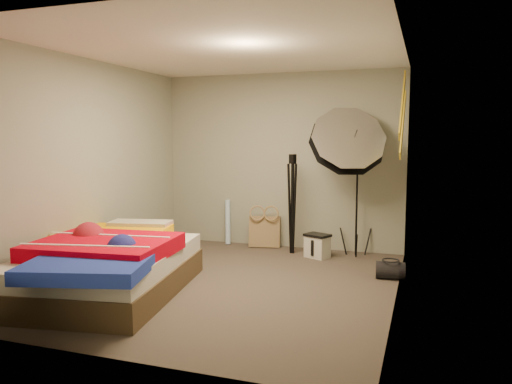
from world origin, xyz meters
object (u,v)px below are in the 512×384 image
at_px(camera_case, 317,247).
at_px(photo_umbrella, 347,144).
at_px(camera_tripod, 292,197).
at_px(duffel_bag, 390,270).
at_px(bed, 108,264).
at_px(tote_bag, 265,232).
at_px(wrapping_roll, 228,222).

relative_size(camera_case, photo_umbrella, 0.14).
bearing_deg(camera_tripod, duffel_bag, -32.03).
xyz_separation_m(photo_umbrella, camera_tripod, (-0.73, 0.02, -0.73)).
xyz_separation_m(bed, photo_umbrella, (2.06, 2.32, 1.21)).
bearing_deg(duffel_bag, camera_tripod, 143.01).
bearing_deg(photo_umbrella, duffel_bag, -52.60).
distance_m(duffel_bag, photo_umbrella, 1.77).
xyz_separation_m(tote_bag, photo_umbrella, (1.21, -0.27, 1.28)).
relative_size(wrapping_roll, bed, 0.28).
bearing_deg(tote_bag, photo_umbrella, -24.21).
height_order(tote_bag, duffel_bag, tote_bag).
height_order(camera_case, bed, bed).
relative_size(camera_case, camera_tripod, 0.21).
xyz_separation_m(tote_bag, wrapping_roll, (-0.59, 0.03, 0.11)).
height_order(duffel_bag, camera_tripod, camera_tripod).
distance_m(camera_case, photo_umbrella, 1.41).
height_order(tote_bag, photo_umbrella, photo_umbrella).
bearing_deg(tote_bag, duffel_bag, -42.75).
xyz_separation_m(camera_case, photo_umbrella, (0.34, 0.13, 1.36)).
xyz_separation_m(wrapping_roll, photo_umbrella, (1.80, -0.29, 1.18)).
bearing_deg(camera_case, photo_umbrella, 45.26).
bearing_deg(camera_case, wrapping_roll, -171.64).
xyz_separation_m(tote_bag, camera_tripod, (0.48, -0.25, 0.56)).
relative_size(tote_bag, camera_case, 1.53).
bearing_deg(duffel_bag, wrapping_roll, 150.07).
bearing_deg(photo_umbrella, wrapping_roll, 170.77).
xyz_separation_m(bed, camera_tripod, (1.33, 2.33, 0.48)).
xyz_separation_m(camera_case, camera_tripod, (-0.39, 0.14, 0.64)).
distance_m(tote_bag, duffel_bag, 2.16).
relative_size(wrapping_roll, camera_tripod, 0.48).
distance_m(wrapping_roll, camera_case, 1.52).
relative_size(bed, camera_tripod, 1.74).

